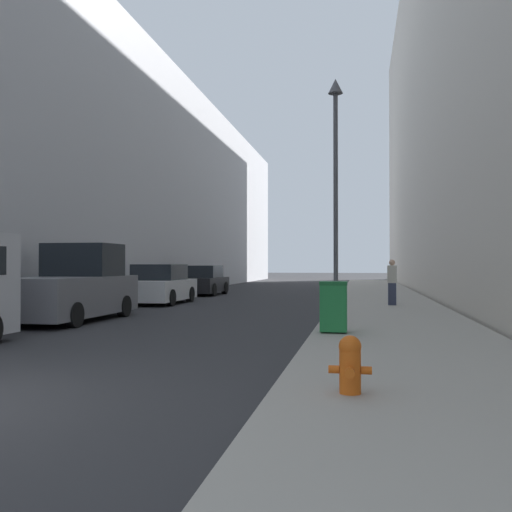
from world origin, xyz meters
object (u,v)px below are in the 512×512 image
at_px(trash_bin, 334,306).
at_px(pickup_truck, 72,288).
at_px(parked_sedan_near, 160,286).
at_px(lamppost, 336,166).
at_px(parked_sedan_far, 204,281).
at_px(fire_hydrant, 350,363).
at_px(pedestrian_on_sidewalk, 392,282).

distance_m(trash_bin, pickup_truck, 7.93).
relative_size(pickup_truck, parked_sedan_near, 1.18).
bearing_deg(parked_sedan_near, lamppost, -34.60).
xyz_separation_m(trash_bin, parked_sedan_near, (-7.39, 9.59, 0.03)).
height_order(parked_sedan_near, parked_sedan_far, parked_sedan_near).
xyz_separation_m(fire_hydrant, pickup_truck, (-7.93, 8.39, 0.42)).
relative_size(trash_bin, parked_sedan_far, 0.27).
xyz_separation_m(trash_bin, lamppost, (-0.15, 4.59, 3.78)).
relative_size(lamppost, parked_sedan_far, 1.70).
distance_m(parked_sedan_far, pedestrian_on_sidewalk, 11.91).
bearing_deg(pedestrian_on_sidewalk, trash_bin, -100.99).
bearing_deg(trash_bin, fire_hydrant, -85.49).
bearing_deg(parked_sedan_near, trash_bin, -52.37).
height_order(fire_hydrant, parked_sedan_far, parked_sedan_far).
height_order(parked_sedan_near, pedestrian_on_sidewalk, pedestrian_on_sidewalk).
height_order(fire_hydrant, trash_bin, trash_bin).
height_order(pickup_truck, pedestrian_on_sidewalk, pickup_truck).
height_order(lamppost, pedestrian_on_sidewalk, lamppost).
height_order(parked_sedan_far, pedestrian_on_sidewalk, pedestrian_on_sidewalk).
relative_size(fire_hydrant, lamppost, 0.09).
bearing_deg(parked_sedan_near, parked_sedan_far, 90.21).
distance_m(fire_hydrant, lamppost, 11.10).
distance_m(lamppost, parked_sedan_far, 14.24).
bearing_deg(parked_sedan_far, parked_sedan_near, -89.79).
height_order(fire_hydrant, pickup_truck, pickup_truck).
bearing_deg(trash_bin, lamppost, 91.89).
height_order(fire_hydrant, parked_sedan_near, parked_sedan_near).
bearing_deg(pickup_truck, fire_hydrant, -46.63).
height_order(trash_bin, lamppost, lamppost).
relative_size(lamppost, parked_sedan_near, 1.67).
bearing_deg(parked_sedan_near, pedestrian_on_sidewalk, -6.66).
xyz_separation_m(parked_sedan_near, pedestrian_on_sidewalk, (9.05, -1.06, 0.22)).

